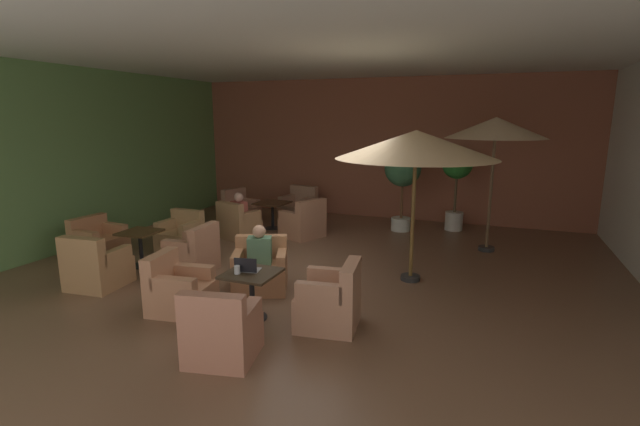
# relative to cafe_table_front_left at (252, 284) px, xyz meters

# --- Properties ---
(ground_plane) EXTENTS (10.52, 10.36, 0.02)m
(ground_plane) POSITION_rel_cafe_table_front_left_xyz_m (0.11, 1.75, -0.50)
(ground_plane) COLOR brown
(wall_back_brick) EXTENTS (10.52, 0.08, 3.68)m
(wall_back_brick) POSITION_rel_cafe_table_front_left_xyz_m (0.11, 6.89, 1.35)
(wall_back_brick) COLOR #97543C
(wall_back_brick) RESTS_ON ground_plane
(wall_left_accent) EXTENTS (0.08, 10.36, 3.68)m
(wall_left_accent) POSITION_rel_cafe_table_front_left_xyz_m (-5.11, 1.75, 1.35)
(wall_left_accent) COLOR #659451
(wall_left_accent) RESTS_ON ground_plane
(ceiling_slab) EXTENTS (10.52, 10.36, 0.06)m
(ceiling_slab) POSITION_rel_cafe_table_front_left_xyz_m (0.11, 1.75, 3.21)
(ceiling_slab) COLOR silver
(ceiling_slab) RESTS_ON wall_back_brick
(cafe_table_front_left) EXTENTS (0.69, 0.69, 0.65)m
(cafe_table_front_left) POSITION_rel_cafe_table_front_left_xyz_m (0.00, 0.00, 0.00)
(cafe_table_front_left) COLOR black
(cafe_table_front_left) RESTS_ON ground_plane
(armchair_front_left_north) EXTENTS (0.88, 0.81, 0.82)m
(armchair_front_left_north) POSITION_rel_cafe_table_front_left_xyz_m (-1.07, -0.15, -0.19)
(armchair_front_left_north) COLOR tan
(armchair_front_left_north) RESTS_ON ground_plane
(armchair_front_left_east) EXTENTS (0.85, 0.86, 0.87)m
(armchair_front_left_east) POSITION_rel_cafe_table_front_left_xyz_m (0.21, -1.06, -0.17)
(armchair_front_left_east) COLOR #B7765A
(armchair_front_left_east) RESTS_ON ground_plane
(armchair_front_left_south) EXTENTS (0.85, 0.80, 0.88)m
(armchair_front_left_south) POSITION_rel_cafe_table_front_left_xyz_m (1.07, 0.14, -0.16)
(armchair_front_left_south) COLOR tan
(armchair_front_left_south) RESTS_ON ground_plane
(armchair_front_left_west) EXTENTS (1.04, 1.00, 0.81)m
(armchair_front_left_west) POSITION_rel_cafe_table_front_left_xyz_m (-0.41, 1.00, -0.19)
(armchair_front_left_west) COLOR #BD7E52
(armchair_front_left_west) RESTS_ON ground_plane
(cafe_table_front_right) EXTENTS (0.66, 0.66, 0.65)m
(cafe_table_front_right) POSITION_rel_cafe_table_front_left_xyz_m (-2.98, 1.23, -0.02)
(cafe_table_front_right) COLOR black
(cafe_table_front_right) RESTS_ON ground_plane
(armchair_front_right_north) EXTENTS (0.81, 0.85, 0.81)m
(armchair_front_right_north) POSITION_rel_cafe_table_front_left_xyz_m (-4.06, 1.29, -0.19)
(armchair_front_right_north) COLOR tan
(armchair_front_right_north) RESTS_ON ground_plane
(armchair_front_right_east) EXTENTS (0.82, 0.86, 0.89)m
(armchair_front_right_east) POSITION_rel_cafe_table_front_left_xyz_m (-2.88, 0.13, -0.17)
(armchair_front_right_east) COLOR tan
(armchair_front_right_east) RESTS_ON ground_plane
(armchair_front_right_south) EXTENTS (0.76, 0.81, 0.86)m
(armchair_front_right_south) POSITION_rel_cafe_table_front_left_xyz_m (-1.89, 1.28, -0.17)
(armchair_front_right_south) COLOR tan
(armchair_front_right_south) RESTS_ON ground_plane
(armchair_front_right_west) EXTENTS (0.77, 0.74, 0.81)m
(armchair_front_right_west) POSITION_rel_cafe_table_front_left_xyz_m (-2.94, 2.31, -0.19)
(armchair_front_right_west) COLOR tan
(armchair_front_right_west) RESTS_ON ground_plane
(cafe_table_mid_center) EXTENTS (0.77, 0.77, 0.65)m
(cafe_table_mid_center) POSITION_rel_cafe_table_front_left_xyz_m (-2.02, 4.64, 0.02)
(cafe_table_mid_center) COLOR black
(cafe_table_mid_center) RESTS_ON ground_plane
(armchair_mid_center_north) EXTENTS (0.90, 0.90, 0.86)m
(armchair_mid_center_north) POSITION_rel_cafe_table_front_left_xyz_m (-3.10, 4.94, -0.18)
(armchair_mid_center_north) COLOR tan
(armchair_mid_center_north) RESTS_ON ground_plane
(armchair_mid_center_east) EXTENTS (0.92, 0.89, 0.84)m
(armchair_mid_center_east) POSITION_rel_cafe_table_front_left_xyz_m (-2.35, 3.57, -0.18)
(armchair_mid_center_east) COLOR tan
(armchair_mid_center_east) RESTS_ON ground_plane
(armchair_mid_center_south) EXTENTS (1.04, 1.05, 0.89)m
(armchair_mid_center_south) POSITION_rel_cafe_table_front_left_xyz_m (-1.01, 4.16, -0.17)
(armchair_mid_center_south) COLOR #AF7758
(armchair_mid_center_south) RESTS_ON ground_plane
(armchair_mid_center_west) EXTENTS (0.93, 0.90, 0.88)m
(armchair_mid_center_west) POSITION_rel_cafe_table_front_left_xyz_m (-1.80, 5.73, -0.17)
(armchair_mid_center_west) COLOR tan
(armchair_mid_center_west) RESTS_ON ground_plane
(patio_umbrella_tall_red) EXTENTS (2.56, 2.56, 2.47)m
(patio_umbrella_tall_red) POSITION_rel_cafe_table_front_left_xyz_m (1.74, 2.24, 1.75)
(patio_umbrella_tall_red) COLOR #2D2D2D
(patio_umbrella_tall_red) RESTS_ON ground_plane
(patio_umbrella_center_beige) EXTENTS (1.91, 1.91, 2.67)m
(patio_umbrella_center_beige) POSITION_rel_cafe_table_front_left_xyz_m (2.90, 4.52, 1.96)
(patio_umbrella_center_beige) COLOR #2D2D2D
(patio_umbrella_center_beige) RESTS_ON ground_plane
(potted_tree_left_corner) EXTENTS (0.85, 0.85, 1.92)m
(potted_tree_left_corner) POSITION_rel_cafe_table_front_left_xyz_m (0.93, 5.57, 0.87)
(potted_tree_left_corner) COLOR silver
(potted_tree_left_corner) RESTS_ON ground_plane
(potted_tree_mid_left) EXTENTS (0.71, 0.71, 1.95)m
(potted_tree_mid_left) POSITION_rel_cafe_table_front_left_xyz_m (2.12, 6.08, 0.85)
(potted_tree_mid_left) COLOR beige
(potted_tree_mid_left) RESTS_ON ground_plane
(patron_blue_shirt) EXTENTS (0.43, 0.36, 0.62)m
(patron_blue_shirt) POSITION_rel_cafe_table_front_left_xyz_m (-0.39, 0.96, 0.21)
(patron_blue_shirt) COLOR #517B59
(patron_blue_shirt) RESTS_ON ground_plane
(patron_by_window) EXTENTS (0.39, 0.30, 0.63)m
(patron_by_window) POSITION_rel_cafe_table_front_left_xyz_m (-2.33, 3.61, 0.19)
(patron_by_window) COLOR #AD4F42
(patron_by_window) RESTS_ON ground_plane
(iced_drink_cup) EXTENTS (0.08, 0.08, 0.11)m
(iced_drink_cup) POSITION_rel_cafe_table_front_left_xyz_m (-0.14, -0.12, 0.22)
(iced_drink_cup) COLOR white
(iced_drink_cup) RESTS_ON cafe_table_front_left
(open_laptop) EXTENTS (0.35, 0.28, 0.20)m
(open_laptop) POSITION_rel_cafe_table_front_left_xyz_m (-0.07, 0.01, 0.22)
(open_laptop) COLOR #9EA0A5
(open_laptop) RESTS_ON cafe_table_front_left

